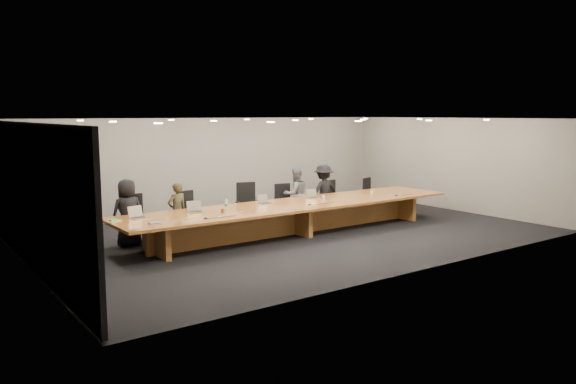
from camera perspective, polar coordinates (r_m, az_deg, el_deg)
name	(u,v)px	position (r m, az deg, el deg)	size (l,w,h in m)	color
ground	(295,234)	(13.82, 0.73, -4.25)	(12.00, 12.00, 0.00)	black
back_wall	(216,165)	(16.96, -7.34, 2.74)	(12.00, 0.02, 2.80)	beige
left_wall_panel	(32,200)	(11.16, -24.57, -0.75)	(0.08, 7.84, 2.74)	black
conference_table	(295,213)	(13.72, 0.73, -2.12)	(9.00, 1.80, 0.75)	brown
chair_far_left	(135,219)	(13.10, -15.25, -2.66)	(0.58, 0.58, 1.14)	black
chair_left	(191,213)	(13.65, -9.82, -2.15)	(0.56, 0.56, 1.11)	black
chair_mid_left	(249,205)	(14.47, -4.02, -1.32)	(0.60, 0.60, 1.19)	black
chair_mid_right	(286,203)	(15.08, -0.23, -1.15)	(0.55, 0.55, 1.07)	black
chair_right	(335,198)	(16.26, 4.83, -0.58)	(0.53, 0.53, 1.04)	black
chair_far_right	(373,194)	(17.13, 8.59, -0.23)	(0.52, 0.52, 1.02)	black
person_a	(128,213)	(12.91, -15.99, -2.03)	(0.73, 0.48, 1.50)	black
person_b	(177,211)	(13.35, -11.21, -1.89)	(0.49, 0.32, 1.35)	#37321E
person_c	(296,194)	(15.27, 0.78, -0.24)	(0.73, 0.57, 1.49)	slate
person_d	(324,191)	(15.78, 3.63, 0.06)	(0.98, 0.56, 1.52)	black
laptop_a	(138,212)	(12.16, -14.97, -1.98)	(0.33, 0.24, 0.26)	#C4B896
laptop_b	(196,207)	(12.61, -9.37, -1.47)	(0.33, 0.24, 0.26)	#BCB090
laptop_c	(265,199)	(13.64, -2.32, -0.72)	(0.30, 0.21, 0.23)	tan
laptop_d	(313,194)	(14.52, 2.60, -0.17)	(0.31, 0.22, 0.24)	tan
water_bottle	(226,205)	(12.80, -6.31, -1.33)	(0.07, 0.07, 0.23)	silver
amber_mug	(223,211)	(12.49, -6.67, -1.90)	(0.07, 0.07, 0.09)	brown
paper_cup_near	(324,197)	(14.40, 3.63, -0.55)	(0.08, 0.08, 0.09)	silver
paper_cup_far	(372,192)	(15.53, 8.52, -0.02)	(0.07, 0.07, 0.08)	white
notepad	(114,221)	(11.98, -17.26, -2.81)	(0.24, 0.19, 0.01)	white
lime_gadget	(114,220)	(11.98, -17.28, -2.72)	(0.18, 0.10, 0.03)	green
av_box	(154,223)	(11.48, -13.43, -3.09)	(0.21, 0.16, 0.03)	silver
mic_left	(206,218)	(11.82, -8.36, -2.64)	(0.12, 0.12, 0.03)	black
mic_center	(310,204)	(13.48, 2.20, -1.26)	(0.10, 0.10, 0.03)	black
mic_right	(397,195)	(15.23, 10.97, -0.34)	(0.10, 0.10, 0.03)	black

